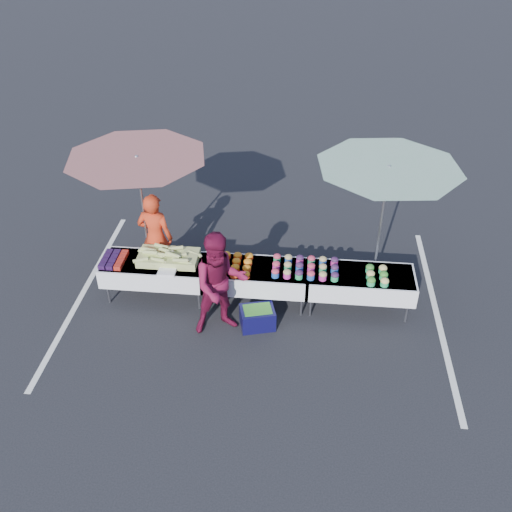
# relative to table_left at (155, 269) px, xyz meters

# --- Properties ---
(ground) EXTENTS (80.00, 80.00, 0.00)m
(ground) POSITION_rel_table_left_xyz_m (1.80, 0.00, -0.58)
(ground) COLOR black
(stripe_left) EXTENTS (0.10, 5.00, 0.00)m
(stripe_left) POSITION_rel_table_left_xyz_m (-1.40, 0.00, -0.58)
(stripe_left) COLOR silver
(stripe_left) RESTS_ON ground
(stripe_right) EXTENTS (0.10, 5.00, 0.00)m
(stripe_right) POSITION_rel_table_left_xyz_m (5.00, 0.00, -0.58)
(stripe_right) COLOR silver
(stripe_right) RESTS_ON ground
(table_left) EXTENTS (1.86, 0.81, 0.75)m
(table_left) POSITION_rel_table_left_xyz_m (0.00, 0.00, 0.00)
(table_left) COLOR white
(table_left) RESTS_ON ground
(table_center) EXTENTS (1.86, 0.81, 0.75)m
(table_center) POSITION_rel_table_left_xyz_m (1.80, 0.00, 0.00)
(table_center) COLOR white
(table_center) RESTS_ON ground
(table_right) EXTENTS (1.86, 0.81, 0.75)m
(table_right) POSITION_rel_table_left_xyz_m (3.60, 0.00, 0.00)
(table_right) COLOR white
(table_right) RESTS_ON ground
(berry_punnets) EXTENTS (0.40, 0.54, 0.08)m
(berry_punnets) POSITION_rel_table_left_xyz_m (-0.71, -0.06, 0.21)
(berry_punnets) COLOR black
(berry_punnets) RESTS_ON table_left
(corn_pile) EXTENTS (1.16, 0.57, 0.26)m
(corn_pile) POSITION_rel_table_left_xyz_m (0.24, 0.04, 0.26)
(corn_pile) COLOR #B9BB5F
(corn_pile) RESTS_ON table_left
(plastic_bags) EXTENTS (0.30, 0.25, 0.05)m
(plastic_bags) POSITION_rel_table_left_xyz_m (0.30, -0.30, 0.19)
(plastic_bags) COLOR white
(plastic_bags) RESTS_ON table_left
(carrot_bowls) EXTENTS (0.55, 0.69, 0.11)m
(carrot_bowls) POSITION_rel_table_left_xyz_m (1.45, -0.01, 0.22)
(carrot_bowls) COLOR #F8481B
(carrot_bowls) RESTS_ON table_center
(potato_cups) EXTENTS (1.14, 0.58, 0.16)m
(potato_cups) POSITION_rel_table_left_xyz_m (2.65, 0.00, 0.25)
(potato_cups) COLOR #2351A4
(potato_cups) RESTS_ON table_right
(bean_baskets) EXTENTS (0.36, 0.50, 0.15)m
(bean_baskets) POSITION_rel_table_left_xyz_m (3.86, -0.10, 0.24)
(bean_baskets) COLOR #269A59
(bean_baskets) RESTS_ON table_right
(vendor) EXTENTS (0.70, 0.50, 1.78)m
(vendor) POSITION_rel_table_left_xyz_m (-0.10, 0.55, 0.31)
(vendor) COLOR red
(vendor) RESTS_ON ground
(customer) EXTENTS (1.10, 0.98, 1.88)m
(customer) POSITION_rel_table_left_xyz_m (1.29, -0.75, 0.35)
(customer) COLOR maroon
(customer) RESTS_ON ground
(umbrella_left) EXTENTS (2.85, 2.85, 2.49)m
(umbrella_left) POSITION_rel_table_left_xyz_m (-0.28, 0.62, 1.67)
(umbrella_left) COLOR black
(umbrella_left) RESTS_ON ground
(umbrella_right) EXTENTS (3.00, 3.00, 2.49)m
(umbrella_right) POSITION_rel_table_left_xyz_m (3.91, 0.67, 1.67)
(umbrella_right) COLOR black
(umbrella_right) RESTS_ON ground
(storage_bin) EXTENTS (0.66, 0.55, 0.37)m
(storage_bin) POSITION_rel_table_left_xyz_m (1.89, -0.65, -0.39)
(storage_bin) COLOR #0C0A36
(storage_bin) RESTS_ON ground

